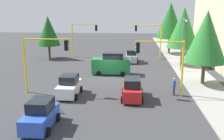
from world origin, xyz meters
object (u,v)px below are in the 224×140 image
at_px(car_red, 132,89).
at_px(delivery_van_green, 112,64).
at_px(traffic_signal_far_left, 150,34).
at_px(tree_opposite_side, 48,31).
at_px(traffic_signal_near_right, 43,54).
at_px(tree_roadside_mid, 183,27).
at_px(car_blue, 40,115).
at_px(car_silver, 132,56).
at_px(pedestrian_crossing, 174,86).
at_px(car_white, 69,86).
at_px(tree_roadside_far, 170,20).
at_px(tree_roadside_near, 206,37).
at_px(traffic_signal_far_right, 83,33).
at_px(traffic_signal_near_left, 163,57).
at_px(street_lamp_curbside, 183,39).

bearing_deg(car_red, delivery_van_green, -163.77).
xyz_separation_m(traffic_signal_far_left, tree_opposite_side, (2.00, -16.69, 0.55)).
distance_m(traffic_signal_near_right, tree_roadside_mid, 21.07).
bearing_deg(car_blue, traffic_signal_near_right, -163.36).
bearing_deg(delivery_van_green, car_silver, 162.74).
height_order(tree_roadside_mid, pedestrian_crossing, tree_roadside_mid).
bearing_deg(car_white, tree_roadside_mid, 138.24).
relative_size(tree_roadside_far, car_silver, 2.43).
distance_m(tree_roadside_near, tree_opposite_side, 25.67).
relative_size(traffic_signal_far_right, traffic_signal_near_right, 1.04).
relative_size(car_red, car_blue, 1.06).
relative_size(car_white, pedestrian_crossing, 2.22).
bearing_deg(car_white, car_blue, -2.66).
height_order(traffic_signal_far_left, tree_roadside_near, tree_roadside_near).
xyz_separation_m(tree_roadside_far, pedestrian_crossing, (23.70, -2.62, -5.17)).
relative_size(traffic_signal_near_left, street_lamp_curbside, 0.76).
bearing_deg(tree_roadside_far, car_red, -14.74).
height_order(tree_roadside_mid, tree_roadside_far, tree_roadside_far).
height_order(tree_roadside_near, tree_opposite_side, tree_roadside_near).
height_order(traffic_signal_far_left, car_white, traffic_signal_far_left).
bearing_deg(car_silver, tree_roadside_far, 140.08).
relative_size(traffic_signal_far_right, delivery_van_green, 1.18).
distance_m(traffic_signal_near_right, tree_opposite_side, 18.79).
relative_size(traffic_signal_far_right, traffic_signal_far_left, 1.00).
xyz_separation_m(traffic_signal_near_left, tree_roadside_near, (-4.00, 4.86, 1.47)).
relative_size(traffic_signal_near_right, traffic_signal_near_left, 1.03).
distance_m(traffic_signal_far_right, tree_opposite_side, 5.69).
bearing_deg(pedestrian_crossing, tree_roadside_far, 173.69).
height_order(delivery_van_green, car_red, delivery_van_green).
relative_size(traffic_signal_near_right, tree_roadside_mid, 0.65).
bearing_deg(tree_roadside_far, traffic_signal_near_left, -9.14).
distance_m(traffic_signal_near_left, tree_roadside_mid, 14.77).
distance_m(street_lamp_curbside, tree_roadside_far, 14.50).
bearing_deg(traffic_signal_far_right, tree_roadside_mid, 69.08).
distance_m(car_blue, pedestrian_crossing, 12.94).
distance_m(tree_opposite_side, car_white, 20.59).
distance_m(tree_roadside_mid, tree_roadside_near, 10.02).
distance_m(tree_roadside_far, car_blue, 34.49).
xyz_separation_m(traffic_signal_near_left, car_silver, (-15.89, -2.93, -2.87)).
xyz_separation_m(traffic_signal_near_right, car_blue, (7.56, 2.26, -2.97)).
height_order(traffic_signal_far_left, traffic_signal_near_right, traffic_signal_far_left).
height_order(street_lamp_curbside, car_white, street_lamp_curbside).
distance_m(traffic_signal_far_left, car_silver, 5.96).
distance_m(traffic_signal_far_left, traffic_signal_near_right, 23.00).
xyz_separation_m(traffic_signal_far_left, tree_roadside_far, (-4.00, 3.81, 2.08)).
height_order(tree_roadside_mid, car_silver, tree_roadside_mid).
bearing_deg(tree_opposite_side, car_blue, 16.56).
xyz_separation_m(traffic_signal_far_left, pedestrian_crossing, (19.70, 1.19, -3.09)).
bearing_deg(tree_roadside_near, traffic_signal_near_left, -50.56).
distance_m(traffic_signal_far_left, car_white, 22.65).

